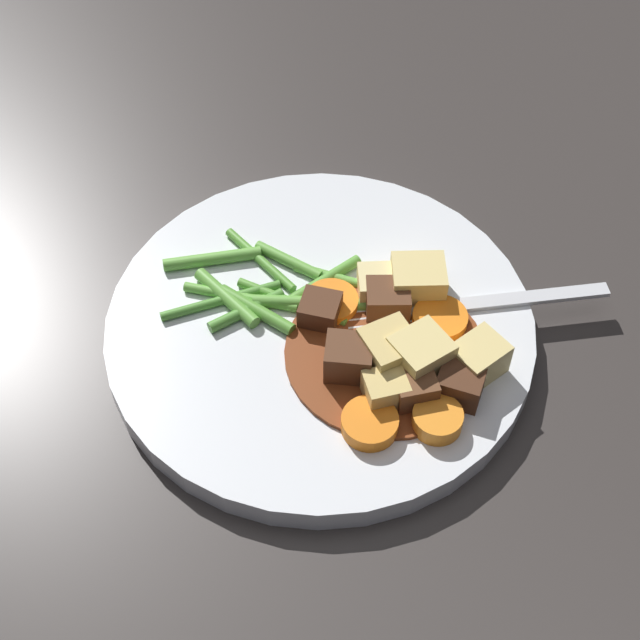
% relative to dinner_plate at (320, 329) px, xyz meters
% --- Properties ---
extents(ground_plane, '(3.00, 3.00, 0.00)m').
position_rel_dinner_plate_xyz_m(ground_plane, '(0.00, 0.00, -0.01)').
color(ground_plane, '#383330').
extents(dinner_plate, '(0.28, 0.28, 0.02)m').
position_rel_dinner_plate_xyz_m(dinner_plate, '(0.00, 0.00, 0.00)').
color(dinner_plate, white).
rests_on(dinner_plate, ground_plane).
extents(stew_sauce, '(0.13, 0.13, 0.00)m').
position_rel_dinner_plate_xyz_m(stew_sauce, '(0.05, -0.00, 0.01)').
color(stew_sauce, brown).
rests_on(stew_sauce, dinner_plate).
extents(carrot_slice_0, '(0.05, 0.05, 0.01)m').
position_rel_dinner_plate_xyz_m(carrot_slice_0, '(0.00, 0.01, 0.01)').
color(carrot_slice_0, orange).
rests_on(carrot_slice_0, dinner_plate).
extents(carrot_slice_1, '(0.04, 0.04, 0.01)m').
position_rel_dinner_plate_xyz_m(carrot_slice_1, '(0.07, -0.05, 0.01)').
color(carrot_slice_1, orange).
rests_on(carrot_slice_1, dinner_plate).
extents(carrot_slice_2, '(0.04, 0.04, 0.01)m').
position_rel_dinner_plate_xyz_m(carrot_slice_2, '(0.07, 0.04, 0.01)').
color(carrot_slice_2, orange).
rests_on(carrot_slice_2, dinner_plate).
extents(carrot_slice_3, '(0.04, 0.04, 0.01)m').
position_rel_dinner_plate_xyz_m(carrot_slice_3, '(0.10, -0.03, 0.02)').
color(carrot_slice_3, orange).
rests_on(carrot_slice_3, dinner_plate).
extents(potato_chunk_0, '(0.03, 0.03, 0.02)m').
position_rel_dinner_plate_xyz_m(potato_chunk_0, '(0.02, 0.04, 0.02)').
color(potato_chunk_0, '#EAD68C').
rests_on(potato_chunk_0, dinner_plate).
extents(potato_chunk_1, '(0.04, 0.04, 0.03)m').
position_rel_dinner_plate_xyz_m(potato_chunk_1, '(0.07, -0.00, 0.02)').
color(potato_chunk_1, '#E5CC7A').
rests_on(potato_chunk_1, dinner_plate).
extents(potato_chunk_2, '(0.04, 0.04, 0.03)m').
position_rel_dinner_plate_xyz_m(potato_chunk_2, '(0.06, -0.01, 0.02)').
color(potato_chunk_2, '#DBBC6B').
rests_on(potato_chunk_2, dinner_plate).
extents(potato_chunk_3, '(0.05, 0.04, 0.02)m').
position_rel_dinner_plate_xyz_m(potato_chunk_3, '(0.04, 0.05, 0.02)').
color(potato_chunk_3, '#E5CC7A').
rests_on(potato_chunk_3, dinner_plate).
extents(potato_chunk_4, '(0.03, 0.04, 0.02)m').
position_rel_dinner_plate_xyz_m(potato_chunk_4, '(0.10, 0.02, 0.02)').
color(potato_chunk_4, '#E5CC7A').
rests_on(potato_chunk_4, dinner_plate).
extents(potato_chunk_5, '(0.03, 0.03, 0.02)m').
position_rel_dinner_plate_xyz_m(potato_chunk_5, '(0.07, -0.03, 0.02)').
color(potato_chunk_5, '#DBBC6B').
rests_on(potato_chunk_5, dinner_plate).
extents(meat_chunk_0, '(0.04, 0.04, 0.03)m').
position_rel_dinner_plate_xyz_m(meat_chunk_0, '(0.04, -0.02, 0.02)').
color(meat_chunk_0, '#56331E').
rests_on(meat_chunk_0, dinner_plate).
extents(meat_chunk_1, '(0.03, 0.03, 0.02)m').
position_rel_dinner_plate_xyz_m(meat_chunk_1, '(0.10, 0.00, 0.02)').
color(meat_chunk_1, '#4C2B19').
rests_on(meat_chunk_1, dinner_plate).
extents(meat_chunk_2, '(0.03, 0.03, 0.02)m').
position_rel_dinner_plate_xyz_m(meat_chunk_2, '(0.08, -0.02, 0.02)').
color(meat_chunk_2, brown).
rests_on(meat_chunk_2, dinner_plate).
extents(meat_chunk_3, '(0.03, 0.03, 0.02)m').
position_rel_dinner_plate_xyz_m(meat_chunk_3, '(-0.00, -0.00, 0.02)').
color(meat_chunk_3, '#4C2B19').
rests_on(meat_chunk_3, dinner_plate).
extents(meat_chunk_4, '(0.04, 0.04, 0.02)m').
position_rel_dinner_plate_xyz_m(meat_chunk_4, '(0.03, 0.03, 0.02)').
color(meat_chunk_4, '#56331E').
rests_on(meat_chunk_4, dinner_plate).
extents(green_bean_0, '(0.05, 0.07, 0.01)m').
position_rel_dinner_plate_xyz_m(green_bean_0, '(-0.06, -0.02, 0.01)').
color(green_bean_0, '#4C8E33').
rests_on(green_bean_0, dinner_plate).
extents(green_bean_1, '(0.07, 0.05, 0.01)m').
position_rel_dinner_plate_xyz_m(green_bean_1, '(-0.01, 0.01, 0.01)').
color(green_bean_1, '#66AD42').
rests_on(green_bean_1, dinner_plate).
extents(green_bean_2, '(0.05, 0.05, 0.01)m').
position_rel_dinner_plate_xyz_m(green_bean_2, '(-0.09, 0.00, 0.01)').
color(green_bean_2, '#66AD42').
rests_on(green_bean_2, dinner_plate).
extents(green_bean_3, '(0.06, 0.02, 0.01)m').
position_rel_dinner_plate_xyz_m(green_bean_3, '(-0.06, -0.02, 0.01)').
color(green_bean_3, '#66AD42').
rests_on(green_bean_3, dinner_plate).
extents(green_bean_4, '(0.07, 0.03, 0.01)m').
position_rel_dinner_plate_xyz_m(green_bean_4, '(-0.05, -0.02, 0.01)').
color(green_bean_4, '#66AD42').
rests_on(green_bean_4, dinner_plate).
extents(green_bean_5, '(0.08, 0.02, 0.01)m').
position_rel_dinner_plate_xyz_m(green_bean_5, '(-0.02, 0.00, 0.01)').
color(green_bean_5, '#599E38').
rests_on(green_bean_5, dinner_plate).
extents(green_bean_6, '(0.07, 0.02, 0.01)m').
position_rel_dinner_plate_xyz_m(green_bean_6, '(-0.06, 0.02, 0.01)').
color(green_bean_6, '#599E38').
rests_on(green_bean_6, dinner_plate).
extents(green_bean_7, '(0.03, 0.05, 0.01)m').
position_rel_dinner_plate_xyz_m(green_bean_7, '(-0.04, -0.02, 0.01)').
color(green_bean_7, '#4C8E33').
rests_on(green_bean_7, dinner_plate).
extents(green_bean_8, '(0.03, 0.06, 0.01)m').
position_rel_dinner_plate_xyz_m(green_bean_8, '(-0.02, 0.03, 0.01)').
color(green_bean_8, '#599E38').
rests_on(green_bean_8, dinner_plate).
extents(green_bean_9, '(0.05, 0.01, 0.01)m').
position_rel_dinner_plate_xyz_m(green_bean_9, '(-0.04, 0.03, 0.01)').
color(green_bean_9, '#66AD42').
rests_on(green_bean_9, dinner_plate).
extents(green_bean_10, '(0.06, 0.01, 0.01)m').
position_rel_dinner_plate_xyz_m(green_bean_10, '(-0.04, -0.02, 0.01)').
color(green_bean_10, '#599E38').
rests_on(green_bean_10, dinner_plate).
extents(green_bean_11, '(0.05, 0.02, 0.01)m').
position_rel_dinner_plate_xyz_m(green_bean_11, '(-0.01, 0.03, 0.01)').
color(green_bean_11, '#66AD42').
rests_on(green_bean_11, dinner_plate).
extents(fork, '(0.14, 0.13, 0.00)m').
position_rel_dinner_plate_xyz_m(fork, '(0.07, 0.06, 0.01)').
color(fork, silver).
rests_on(fork, dinner_plate).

